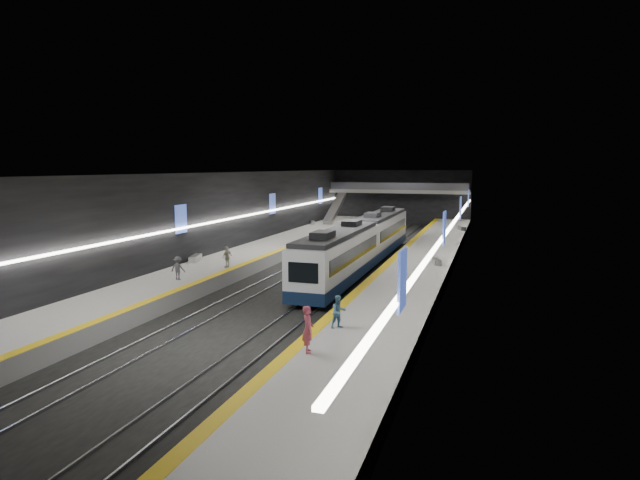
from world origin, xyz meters
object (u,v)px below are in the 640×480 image
(bench_left_far, at_px, (313,223))
(passenger_left_b, at_px, (178,268))
(passenger_left_a, at_px, (227,257))
(passenger_right_a, at_px, (308,330))
(bench_left_near, at_px, (195,258))
(train, at_px, (363,241))
(bench_right_near, at_px, (437,262))
(passenger_right_b, at_px, (339,312))
(bench_right_far, at_px, (462,228))
(escalator, at_px, (335,208))

(bench_left_far, relative_size, passenger_left_b, 1.12)
(passenger_left_a, bearing_deg, passenger_left_b, 3.45)
(passenger_right_a, xyz_separation_m, passenger_left_a, (-11.83, 15.59, -0.17))
(passenger_left_a, bearing_deg, bench_left_near, -98.34)
(bench_left_near, distance_m, bench_left_far, 29.15)
(train, xyz_separation_m, bench_right_near, (6.44, -2.43, -0.98))
(bench_right_near, height_order, passenger_right_b, passenger_right_b)
(bench_left_far, xyz_separation_m, passenger_right_a, (15.49, -46.32, 0.75))
(bench_left_far, xyz_separation_m, passenger_left_b, (2.64, -35.72, 0.57))
(bench_right_far, height_order, passenger_left_b, passenger_left_b)
(bench_right_far, xyz_separation_m, passenger_right_a, (-3.51, -45.55, 0.72))
(escalator, height_order, bench_right_near, escalator)
(bench_left_near, distance_m, passenger_left_b, 7.10)
(escalator, xyz_separation_m, passenger_left_a, (1.66, -34.37, -1.10))
(escalator, relative_size, passenger_left_b, 5.10)
(bench_right_near, height_order, passenger_left_a, passenger_left_a)
(passenger_right_a, bearing_deg, passenger_right_b, -27.77)
(bench_left_far, xyz_separation_m, passenger_right_b, (15.76, -42.75, 0.57))
(bench_left_far, height_order, passenger_right_a, passenger_right_a)
(escalator, height_order, bench_right_far, escalator)
(bench_left_far, distance_m, bench_right_far, 19.02)
(bench_right_near, xyz_separation_m, bench_right_far, (0.56, 23.81, 0.03))
(escalator, relative_size, passenger_right_a, 4.13)
(bench_left_near, xyz_separation_m, bench_right_far, (19.00, 28.39, 0.00))
(escalator, xyz_separation_m, bench_right_far, (17.00, -4.40, -1.65))
(passenger_left_b, bearing_deg, bench_left_far, -87.80)
(passenger_right_a, relative_size, passenger_right_b, 1.24)
(bench_right_far, bearing_deg, passenger_left_b, -131.01)
(passenger_right_b, bearing_deg, passenger_left_b, 107.84)
(passenger_right_a, distance_m, passenger_left_b, 16.66)
(passenger_right_b, relative_size, passenger_left_a, 0.97)
(passenger_right_a, bearing_deg, bench_left_near, 18.71)
(passenger_right_b, bearing_deg, escalator, 62.56)
(passenger_left_a, bearing_deg, passenger_right_a, 52.17)
(bench_right_near, relative_size, passenger_right_b, 1.13)
(bench_right_near, relative_size, passenger_left_b, 1.13)
(escalator, height_order, passenger_right_b, escalator)
(bench_left_near, bearing_deg, train, 14.22)
(train, bearing_deg, bench_left_near, -149.72)
(bench_right_far, xyz_separation_m, passenger_left_b, (-16.36, -34.95, 0.53))
(train, bearing_deg, escalator, 111.20)
(passenger_right_b, bearing_deg, train, 56.38)
(train, height_order, passenger_left_b, train)
(train, xyz_separation_m, bench_left_far, (-12.00, 22.14, -0.98))
(train, distance_m, bench_right_near, 6.95)
(passenger_left_b, bearing_deg, bench_right_near, -146.83)
(passenger_right_a, xyz_separation_m, passenger_left_b, (-12.85, 10.60, -0.18))
(passenger_right_a, relative_size, passenger_left_a, 1.21)
(bench_left_far, bearing_deg, passenger_right_a, -96.38)
(bench_right_near, bearing_deg, passenger_left_b, -159.04)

